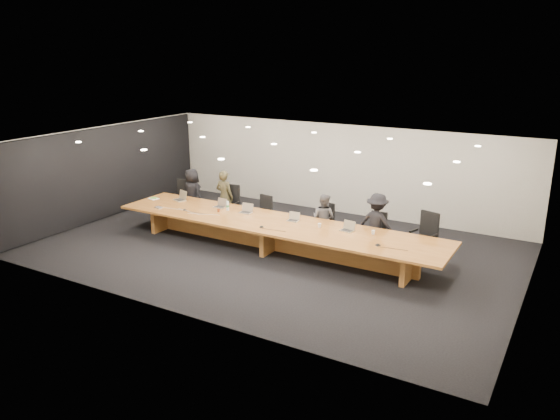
% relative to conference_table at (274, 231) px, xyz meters
% --- Properties ---
extents(ground, '(12.00, 12.00, 0.00)m').
position_rel_conference_table_xyz_m(ground, '(0.00, 0.00, -0.52)').
color(ground, black).
rests_on(ground, ground).
extents(back_wall, '(12.00, 0.02, 2.80)m').
position_rel_conference_table_xyz_m(back_wall, '(0.00, 4.00, 0.88)').
color(back_wall, silver).
rests_on(back_wall, ground).
extents(left_wall_panel, '(0.08, 7.84, 2.74)m').
position_rel_conference_table_xyz_m(left_wall_panel, '(-5.94, 0.00, 0.85)').
color(left_wall_panel, black).
rests_on(left_wall_panel, ground).
extents(conference_table, '(9.00, 1.80, 0.75)m').
position_rel_conference_table_xyz_m(conference_table, '(0.00, 0.00, 0.00)').
color(conference_table, brown).
rests_on(conference_table, ground).
extents(chair_far_left, '(0.71, 0.71, 1.11)m').
position_rel_conference_table_xyz_m(chair_far_left, '(-4.12, 1.30, 0.03)').
color(chair_far_left, black).
rests_on(chair_far_left, ground).
extents(chair_left, '(0.64, 0.64, 1.18)m').
position_rel_conference_table_xyz_m(chair_left, '(-2.30, 1.23, 0.07)').
color(chair_left, black).
rests_on(chair_left, ground).
extents(chair_mid_left, '(0.61, 0.61, 1.04)m').
position_rel_conference_table_xyz_m(chair_mid_left, '(-1.10, 1.15, -0.00)').
color(chair_mid_left, black).
rests_on(chair_mid_left, ground).
extents(chair_mid_right, '(0.66, 0.66, 1.06)m').
position_rel_conference_table_xyz_m(chair_mid_right, '(0.77, 1.27, 0.01)').
color(chair_mid_right, black).
rests_on(chair_mid_right, ground).
extents(chair_right, '(0.53, 0.53, 1.02)m').
position_rel_conference_table_xyz_m(chair_right, '(2.29, 1.27, -0.01)').
color(chair_right, black).
rests_on(chair_right, ground).
extents(chair_far_right, '(0.77, 0.77, 1.21)m').
position_rel_conference_table_xyz_m(chair_far_right, '(3.51, 1.26, 0.08)').
color(chair_far_right, black).
rests_on(chair_far_right, ground).
extents(person_a, '(0.83, 0.63, 1.53)m').
position_rel_conference_table_xyz_m(person_a, '(-3.63, 1.21, 0.24)').
color(person_a, black).
rests_on(person_a, ground).
extents(person_b, '(0.58, 0.38, 1.60)m').
position_rel_conference_table_xyz_m(person_b, '(-2.46, 1.26, 0.28)').
color(person_b, '#312D1A').
rests_on(person_b, ground).
extents(person_c, '(0.71, 0.58, 1.35)m').
position_rel_conference_table_xyz_m(person_c, '(0.86, 1.14, 0.16)').
color(person_c, '#504F52').
rests_on(person_c, ground).
extents(person_d, '(1.06, 0.67, 1.56)m').
position_rel_conference_table_xyz_m(person_d, '(2.35, 1.13, 0.26)').
color(person_d, black).
rests_on(person_d, ground).
extents(laptop_a, '(0.43, 0.37, 0.29)m').
position_rel_conference_table_xyz_m(laptop_a, '(-3.48, 0.42, 0.37)').
color(laptop_a, '#C2B794').
rests_on(laptop_a, conference_table).
extents(laptop_b, '(0.35, 0.27, 0.25)m').
position_rel_conference_table_xyz_m(laptop_b, '(-2.02, 0.40, 0.36)').
color(laptop_b, '#BCA98F').
rests_on(laptop_b, conference_table).
extents(laptop_c, '(0.34, 0.26, 0.26)m').
position_rel_conference_table_xyz_m(laptop_c, '(-1.09, 0.32, 0.36)').
color(laptop_c, '#BBA68E').
rests_on(laptop_c, conference_table).
extents(laptop_d, '(0.30, 0.23, 0.23)m').
position_rel_conference_table_xyz_m(laptop_d, '(0.37, 0.33, 0.34)').
color(laptop_d, beige).
rests_on(laptop_d, conference_table).
extents(laptop_e, '(0.34, 0.27, 0.25)m').
position_rel_conference_table_xyz_m(laptop_e, '(1.89, 0.28, 0.35)').
color(laptop_e, tan).
rests_on(laptop_e, conference_table).
extents(water_bottle, '(0.09, 0.09, 0.25)m').
position_rel_conference_table_xyz_m(water_bottle, '(-1.65, 0.29, 0.35)').
color(water_bottle, silver).
rests_on(water_bottle, conference_table).
extents(amber_mug, '(0.08, 0.08, 0.09)m').
position_rel_conference_table_xyz_m(amber_mug, '(-1.78, 0.04, 0.27)').
color(amber_mug, maroon).
rests_on(amber_mug, conference_table).
extents(paper_cup_near, '(0.10, 0.10, 0.10)m').
position_rel_conference_table_xyz_m(paper_cup_near, '(1.19, 0.21, 0.28)').
color(paper_cup_near, silver).
rests_on(paper_cup_near, conference_table).
extents(paper_cup_far, '(0.09, 0.09, 0.10)m').
position_rel_conference_table_xyz_m(paper_cup_far, '(2.54, 0.38, 0.28)').
color(paper_cup_far, silver).
rests_on(paper_cup_far, conference_table).
extents(notepad, '(0.33, 0.29, 0.02)m').
position_rel_conference_table_xyz_m(notepad, '(-4.24, 0.16, 0.24)').
color(notepad, silver).
rests_on(notepad, conference_table).
extents(lime_gadget, '(0.20, 0.15, 0.03)m').
position_rel_conference_table_xyz_m(lime_gadget, '(-4.24, 0.17, 0.26)').
color(lime_gadget, '#5AA92D').
rests_on(lime_gadget, notepad).
extents(av_box, '(0.21, 0.17, 0.03)m').
position_rel_conference_table_xyz_m(av_box, '(-3.46, -0.49, 0.24)').
color(av_box, '#B5B5BA').
rests_on(av_box, conference_table).
extents(mic_left, '(0.12, 0.12, 0.03)m').
position_rel_conference_table_xyz_m(mic_left, '(-2.70, -0.28, 0.24)').
color(mic_left, black).
rests_on(mic_left, conference_table).
extents(mic_center, '(0.15, 0.15, 0.03)m').
position_rel_conference_table_xyz_m(mic_center, '(-0.07, -0.50, 0.25)').
color(mic_center, black).
rests_on(mic_center, conference_table).
extents(mic_right, '(0.18, 0.18, 0.03)m').
position_rel_conference_table_xyz_m(mic_right, '(2.90, -0.29, 0.25)').
color(mic_right, black).
rests_on(mic_right, conference_table).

